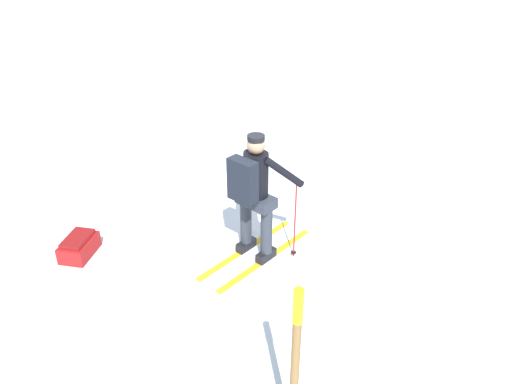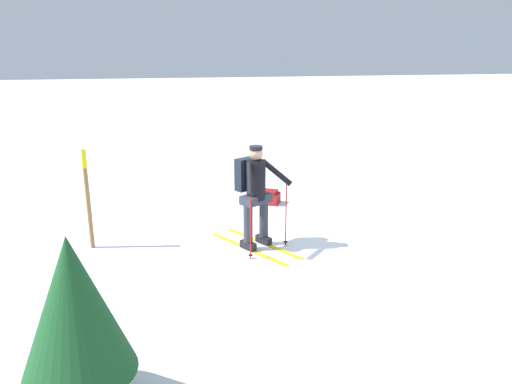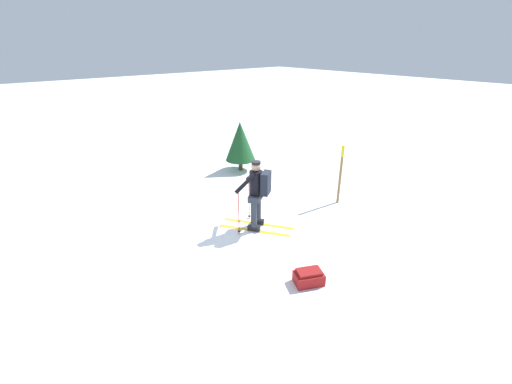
# 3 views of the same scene
# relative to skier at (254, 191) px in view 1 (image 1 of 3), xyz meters

# --- Properties ---
(ground_plane) EXTENTS (80.00, 80.00, 0.00)m
(ground_plane) POSITION_rel_skier_xyz_m (0.25, 0.32, -0.97)
(ground_plane) COLOR white
(skier) EXTENTS (1.73, 1.34, 1.70)m
(skier) POSITION_rel_skier_xyz_m (0.00, 0.00, 0.00)
(skier) COLOR gold
(skier) RESTS_ON ground_plane
(dropped_backpack) EXTENTS (0.55, 0.64, 0.28)m
(dropped_backpack) POSITION_rel_skier_xyz_m (-2.22, 0.63, -0.84)
(dropped_backpack) COLOR maroon
(dropped_backpack) RESTS_ON ground_plane
(trail_marker) EXTENTS (0.08, 0.08, 1.66)m
(trail_marker) POSITION_rel_skier_xyz_m (-0.40, -2.66, -0.01)
(trail_marker) COLOR olive
(trail_marker) RESTS_ON ground_plane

